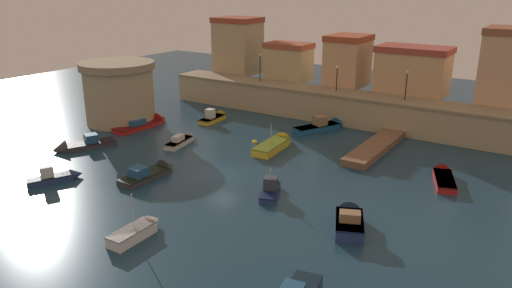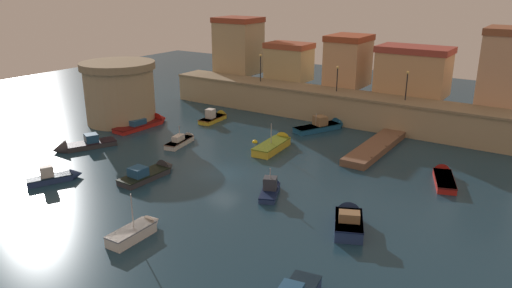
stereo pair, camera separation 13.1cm
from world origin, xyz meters
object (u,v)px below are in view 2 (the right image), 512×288
(moored_boat_7, at_px, (276,144))
(quay_lamp_0, at_px, (261,63))
(quay_lamp_1, at_px, (337,74))
(moored_boat_12, at_px, (147,123))
(quay_lamp_2, at_px, (407,81))
(moored_boat_11, at_px, (443,176))
(mooring_buoy_0, at_px, (255,142))
(moored_boat_6, at_px, (152,172))
(moored_boat_9, at_px, (349,219))
(moored_boat_10, at_px, (79,145))
(moored_boat_2, at_px, (271,187))
(fortress_tower, at_px, (120,92))
(moored_boat_4, at_px, (57,177))
(moored_boat_3, at_px, (138,230))
(moored_boat_1, at_px, (183,140))
(moored_boat_0, at_px, (325,125))
(moored_boat_8, at_px, (216,117))

(moored_boat_7, bearing_deg, quay_lamp_0, 34.03)
(quay_lamp_1, xyz_separation_m, moored_boat_12, (-16.97, -13.82, -5.20))
(quay_lamp_2, height_order, moored_boat_11, quay_lamp_2)
(quay_lamp_0, relative_size, moored_boat_7, 0.53)
(moored_boat_11, height_order, mooring_buoy_0, moored_boat_11)
(quay_lamp_1, distance_m, moored_boat_6, 25.55)
(moored_boat_9, xyz_separation_m, moored_boat_10, (-28.49, 0.23, -0.15))
(moored_boat_2, bearing_deg, quay_lamp_0, 11.54)
(moored_boat_11, bearing_deg, fortress_tower, 75.09)
(quay_lamp_1, height_order, moored_boat_6, quay_lamp_1)
(moored_boat_2, relative_size, mooring_buoy_0, 7.99)
(quay_lamp_2, distance_m, moored_boat_4, 35.73)
(moored_boat_7, bearing_deg, moored_boat_3, 179.97)
(quay_lamp_2, xyz_separation_m, moored_boat_1, (-17.33, -16.32, -5.31))
(quay_lamp_2, height_order, moored_boat_12, quay_lamp_2)
(quay_lamp_0, relative_size, moored_boat_0, 0.51)
(moored_boat_0, height_order, moored_boat_2, moored_boat_2)
(quay_lamp_2, height_order, moored_boat_1, quay_lamp_2)
(quay_lamp_1, relative_size, moored_boat_12, 0.40)
(quay_lamp_1, xyz_separation_m, quay_lamp_2, (8.02, -0.00, 0.12))
(quay_lamp_1, height_order, moored_boat_7, quay_lamp_1)
(moored_boat_7, relative_size, moored_boat_12, 0.90)
(moored_boat_9, bearing_deg, moored_boat_12, 47.53)
(quay_lamp_2, relative_size, moored_boat_4, 0.70)
(quay_lamp_1, height_order, quay_lamp_2, quay_lamp_2)
(quay_lamp_1, distance_m, moored_boat_2, 22.71)
(moored_boat_0, distance_m, mooring_buoy_0, 9.13)
(fortress_tower, xyz_separation_m, moored_boat_6, (14.96, -10.13, -3.20))
(quay_lamp_2, xyz_separation_m, moored_boat_2, (-3.47, -21.65, -5.26))
(moored_boat_8, bearing_deg, moored_boat_12, 136.83)
(moored_boat_9, xyz_separation_m, moored_boat_12, (-28.84, 9.67, -0.17))
(quay_lamp_2, bearing_deg, moored_boat_1, -136.72)
(moored_boat_8, bearing_deg, mooring_buoy_0, -121.82)
(moored_boat_7, distance_m, moored_boat_10, 19.40)
(moored_boat_2, bearing_deg, moored_boat_11, -69.73)
(moored_boat_4, distance_m, moored_boat_8, 21.97)
(moored_boat_6, xyz_separation_m, moored_boat_11, (20.75, 12.82, -0.07))
(moored_boat_0, distance_m, moored_boat_10, 25.95)
(fortress_tower, height_order, moored_boat_10, fortress_tower)
(moored_boat_7, relative_size, moored_boat_9, 1.34)
(moored_boat_9, bearing_deg, moored_boat_7, 24.12)
(quay_lamp_1, bearing_deg, moored_boat_7, -93.17)
(moored_boat_9, bearing_deg, moored_boat_3, 105.02)
(fortress_tower, bearing_deg, quay_lamp_0, 54.83)
(mooring_buoy_0, bearing_deg, moored_boat_4, -114.65)
(fortress_tower, relative_size, quay_lamp_0, 2.42)
(moored_boat_8, relative_size, mooring_buoy_0, 9.14)
(moored_boat_3, bearing_deg, moored_boat_12, 42.78)
(moored_boat_2, height_order, moored_boat_4, moored_boat_2)
(quay_lamp_2, xyz_separation_m, moored_boat_10, (-24.64, -23.26, -5.30))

